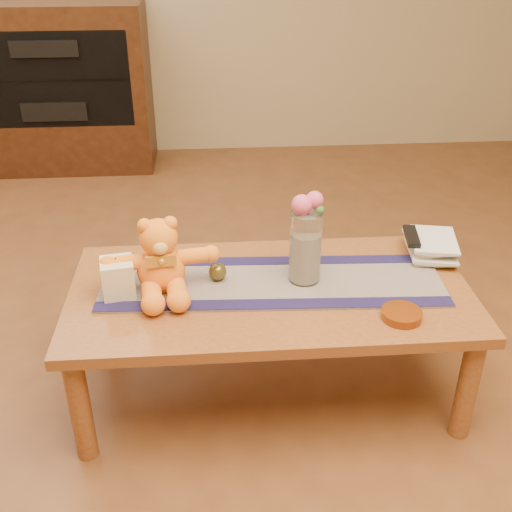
{
  "coord_description": "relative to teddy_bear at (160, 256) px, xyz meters",
  "views": [
    {
      "loc": [
        -0.19,
        -1.8,
        1.6
      ],
      "look_at": [
        -0.05,
        0.0,
        0.58
      ],
      "focal_mm": 42.94,
      "sensor_mm": 36.0,
      "label": 1
    }
  ],
  "objects": [
    {
      "name": "table_leg_br",
      "position": [
        1.01,
        0.27,
        -0.38
      ],
      "size": [
        0.07,
        0.07,
        0.41
      ],
      "primitive_type": "cylinder",
      "color": "brown",
      "rests_on": "floor"
    },
    {
      "name": "amber_dish",
      "position": [
        0.78,
        -0.23,
        -0.12
      ],
      "size": [
        0.17,
        0.17,
        0.03
      ],
      "primitive_type": "cylinder",
      "rotation": [
        0.0,
        0.0,
        0.34
      ],
      "color": "#BF5914",
      "rests_on": "coffee_table_top"
    },
    {
      "name": "glass_vase",
      "position": [
        0.5,
        0.02,
        0.0
      ],
      "size": [
        0.11,
        0.11,
        0.26
      ],
      "primitive_type": "cylinder",
      "color": "silver",
      "rests_on": "persian_runner"
    },
    {
      "name": "book_lower",
      "position": [
        0.93,
        0.17,
        -0.11
      ],
      "size": [
        0.21,
        0.26,
        0.02
      ],
      "primitive_type": "imported",
      "rotation": [
        0.0,
        0.0,
        -0.25
      ],
      "color": "beige",
      "rests_on": "book_bottom"
    },
    {
      "name": "rose_left",
      "position": [
        0.48,
        0.01,
        0.17
      ],
      "size": [
        0.07,
        0.07,
        0.07
      ],
      "primitive_type": "sphere",
      "color": "#D94C74",
      "rests_on": "glass_vase"
    },
    {
      "name": "blue_flower_back",
      "position": [
        0.51,
        0.05,
        0.16
      ],
      "size": [
        0.04,
        0.04,
        0.04
      ],
      "primitive_type": "sphere",
      "color": "#464A97",
      "rests_on": "glass_vase"
    },
    {
      "name": "rose_right",
      "position": [
        0.52,
        0.02,
        0.18
      ],
      "size": [
        0.06,
        0.06,
        0.06
      ],
      "primitive_type": "sphere",
      "color": "#D94C74",
      "rests_on": "glass_vase"
    },
    {
      "name": "leaf_sprig",
      "position": [
        0.54,
        -0.0,
        0.15
      ],
      "size": [
        0.03,
        0.03,
        0.03
      ],
      "primitive_type": "sphere",
      "color": "#33662D",
      "rests_on": "glass_vase"
    },
    {
      "name": "teddy_bear",
      "position": [
        0.0,
        0.0,
        0.0
      ],
      "size": [
        0.42,
        0.36,
        0.25
      ],
      "primitive_type": null,
      "rotation": [
        0.0,
        0.0,
        0.14
      ],
      "color": "orange",
      "rests_on": "persian_runner"
    },
    {
      "name": "coffee_table_top",
      "position": [
        0.37,
        -0.02,
        -0.16
      ],
      "size": [
        1.4,
        0.7,
        0.04
      ],
      "primitive_type": "cube",
      "color": "brown",
      "rests_on": "floor"
    },
    {
      "name": "runner_border_near",
      "position": [
        0.38,
        -0.13,
        -0.13
      ],
      "size": [
        1.2,
        0.12,
        0.0
      ],
      "primitive_type": "cube",
      "rotation": [
        0.0,
        0.0,
        -0.05
      ],
      "color": "#19153F",
      "rests_on": "persian_runner"
    },
    {
      "name": "cabinet_shelf",
      "position": [
        -0.83,
        2.31,
        0.07
      ],
      "size": [
        1.02,
        0.2,
        0.02
      ],
      "primitive_type": "cube",
      "color": "black",
      "rests_on": "media_cabinet"
    },
    {
      "name": "table_leg_fr",
      "position": [
        1.01,
        -0.31,
        -0.38
      ],
      "size": [
        0.07,
        0.07,
        0.41
      ],
      "primitive_type": "cylinder",
      "color": "brown",
      "rests_on": "floor"
    },
    {
      "name": "pillar_candle",
      "position": [
        -0.14,
        -0.03,
        -0.06
      ],
      "size": [
        0.12,
        0.12,
        0.13
      ],
      "primitive_type": "cube",
      "rotation": [
        0.0,
        0.0,
        0.16
      ],
      "color": "beige",
      "rests_on": "persian_runner"
    },
    {
      "name": "stereo_lower",
      "position": [
        -0.83,
        2.33,
        -0.12
      ],
      "size": [
        0.42,
        0.28,
        0.12
      ],
      "primitive_type": "cube",
      "color": "black",
      "rests_on": "media_cabinet"
    },
    {
      "name": "book_upper",
      "position": [
        0.92,
        0.18,
        -0.09
      ],
      "size": [
        0.18,
        0.23,
        0.02
      ],
      "primitive_type": "imported",
      "rotation": [
        0.0,
        0.0,
        -0.05
      ],
      "color": "beige",
      "rests_on": "book_lower"
    },
    {
      "name": "book_top",
      "position": [
        0.93,
        0.17,
        -0.07
      ],
      "size": [
        0.21,
        0.25,
        0.02
      ],
      "primitive_type": "imported",
      "rotation": [
        0.0,
        0.0,
        -0.21
      ],
      "color": "beige",
      "rests_on": "book_upper"
    },
    {
      "name": "stereo_upper",
      "position": [
        -0.83,
        2.33,
        0.27
      ],
      "size": [
        0.42,
        0.28,
        0.1
      ],
      "primitive_type": "cube",
      "color": "black",
      "rests_on": "media_cabinet"
    },
    {
      "name": "bronze_ball",
      "position": [
        0.19,
        0.04,
        -0.1
      ],
      "size": [
        0.08,
        0.08,
        0.06
      ],
      "primitive_type": "sphere",
      "rotation": [
        0.0,
        0.0,
        -0.26
      ],
      "color": "brown",
      "rests_on": "persian_runner"
    },
    {
      "name": "book_bottom",
      "position": [
        0.93,
        0.18,
        -0.12
      ],
      "size": [
        0.19,
        0.24,
        0.02
      ],
      "primitive_type": "imported",
      "rotation": [
        0.0,
        0.0,
        -0.11
      ],
      "color": "beige",
      "rests_on": "coffee_table_top"
    },
    {
      "name": "candle_wick",
      "position": [
        -0.14,
        -0.03,
        0.01
      ],
      "size": [
        0.0,
        0.0,
        0.01
      ],
      "primitive_type": "cylinder",
      "rotation": [
        0.0,
        0.0,
        0.16
      ],
      "color": "black",
      "rests_on": "pillar_candle"
    },
    {
      "name": "table_leg_fl",
      "position": [
        -0.27,
        -0.31,
        -0.38
      ],
      "size": [
        0.07,
        0.07,
        0.41
      ],
      "primitive_type": "cylinder",
      "color": "brown",
      "rests_on": "floor"
    },
    {
      "name": "table_leg_bl",
      "position": [
        -0.27,
        0.27,
        -0.38
      ],
      "size": [
        0.07,
        0.07,
        0.41
      ],
      "primitive_type": "cylinder",
      "color": "brown",
      "rests_on": "floor"
    },
    {
      "name": "media_cabinet",
      "position": [
        -0.83,
        2.46,
        -0.04
      ],
      "size": [
        1.2,
        0.5,
        1.1
      ],
      "primitive_type": "cube",
      "color": "black",
      "rests_on": "floor"
    },
    {
      "name": "cabinet_cavity",
      "position": [
        -0.83,
        2.23,
        0.07
      ],
      "size": [
        1.02,
        0.03,
        0.61
      ],
      "primitive_type": "cube",
      "color": "black",
      "rests_on": "media_cabinet"
    },
    {
      "name": "persian_runner",
      "position": [
        0.38,
        0.01,
        -0.13
      ],
      "size": [
        1.22,
        0.41,
        0.01
      ],
      "primitive_type": "cube",
      "rotation": [
        0.0,
        0.0,
        -0.05
      ],
      "color": "#1B1947",
      "rests_on": "coffee_table_top"
    },
    {
      "name": "runner_border_far",
      "position": [
        0.39,
        0.16,
        -0.13
      ],
      "size": [
        1.2,
        0.12,
        0.0
      ],
      "primitive_type": "cube",
      "rotation": [
        0.0,
        0.0,
        -0.05
      ],
      "color": "#19153F",
      "rests_on": "persian_runner"
    },
    {
      "name": "floor",
      "position": [
        0.37,
        -0.02,
        -0.59
      ],
      "size": [
        5.5,
        5.5,
        0.0
      ],
      "primitive_type": "plane",
      "color": "#593219",
      "rests_on": "ground"
    },
    {
      "name": "blue_flower_side",
      "position": [
        0.47,
        0.04,
        0.15
      ],
      "size": [
        0.04,
        0.04,
        0.04
      ],
      "primitive_type": "sphere",
      "color": "#464A97",
      "rests_on": "glass_vase"
    },
    {
      "name": "tv_remote",
      "position": [
        0.93,
        0.17,
        -0.05
      ],
      "size": [
        0.07,
        0.17,
        0.02
      ],
      "primitive_type": "cube",
      "rotation": [
        0.0,
        0.0,
        -0.16
      ],
      "color": "black",
      "rests_on": "book_top"
    },
    {
      "name": "potpourri_fill",
      "position": [
        0.5,
        0.02,
        -0.04
      ],
      "size": [
        0.09,
        0.09,
        0.18
      ],
      "primitive_type": "cylinder",
      "color": "beige",
      "rests_on": "glass_vase"
    }
  ]
}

